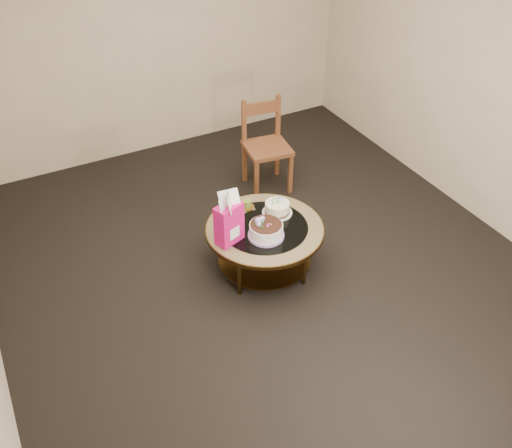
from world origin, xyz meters
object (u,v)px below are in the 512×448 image
coffee_table (265,234)px  cream_cake (277,208)px  decorated_cake (266,231)px  gift_bag (229,219)px  dining_chair (266,145)px

coffee_table → cream_cake: 0.26m
coffee_table → cream_cake: size_ratio=3.84×
coffee_table → decorated_cake: 0.19m
gift_bag → decorated_cake: bearing=-36.3°
decorated_cake → gift_bag: gift_bag is taller
dining_chair → cream_cake: bearing=-106.0°
decorated_cake → cream_cake: 0.34m
decorated_cake → gift_bag: (-0.29, 0.09, 0.17)m
coffee_table → gift_bag: size_ratio=2.22×
decorated_cake → dining_chair: bearing=61.4°
coffee_table → decorated_cake: decorated_cake is taller
decorated_cake → cream_cake: size_ratio=1.15×
decorated_cake → coffee_table: bearing=65.3°
decorated_cake → gift_bag: size_ratio=0.66×
coffee_table → cream_cake: cream_cake is taller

